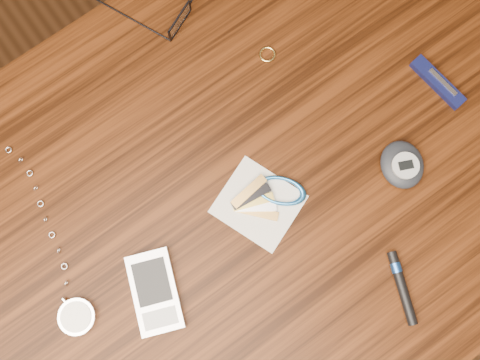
% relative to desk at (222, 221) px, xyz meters
% --- Properties ---
extents(ground, '(3.80, 3.80, 0.00)m').
position_rel_desk_xyz_m(ground, '(0.00, 0.00, -0.65)').
color(ground, '#472814').
rests_on(ground, ground).
extents(desk, '(1.00, 0.70, 0.75)m').
position_rel_desk_xyz_m(desk, '(0.00, 0.00, 0.00)').
color(desk, '#3C1B09').
rests_on(desk, ground).
extents(gold_ring, '(0.03, 0.03, 0.00)m').
position_rel_desk_xyz_m(gold_ring, '(0.19, 0.14, 0.10)').
color(gold_ring, '#DAB55C').
rests_on(gold_ring, desk).
extents(pocket_watch, '(0.10, 0.37, 0.02)m').
position_rel_desk_xyz_m(pocket_watch, '(-0.23, 0.01, 0.11)').
color(pocket_watch, silver).
rests_on(pocket_watch, desk).
extents(pda_phone, '(0.09, 0.12, 0.02)m').
position_rel_desk_xyz_m(pda_phone, '(-0.13, -0.04, 0.11)').
color(pda_phone, silver).
rests_on(pda_phone, desk).
extents(pedometer, '(0.08, 0.09, 0.03)m').
position_rel_desk_xyz_m(pedometer, '(0.24, -0.09, 0.11)').
color(pedometer, black).
rests_on(pedometer, desk).
extents(notepad_keys, '(0.14, 0.13, 0.01)m').
position_rel_desk_xyz_m(notepad_keys, '(0.07, -0.02, 0.11)').
color(notepad_keys, silver).
rests_on(notepad_keys, desk).
extents(pocket_knife, '(0.03, 0.09, 0.01)m').
position_rel_desk_xyz_m(pocket_knife, '(0.36, -0.03, 0.11)').
color(pocket_knife, '#0C1336').
rests_on(pocket_knife, desk).
extents(black_blue_pen, '(0.05, 0.10, 0.01)m').
position_rel_desk_xyz_m(black_blue_pen, '(0.14, -0.22, 0.11)').
color(black_blue_pen, black).
rests_on(black_blue_pen, desk).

